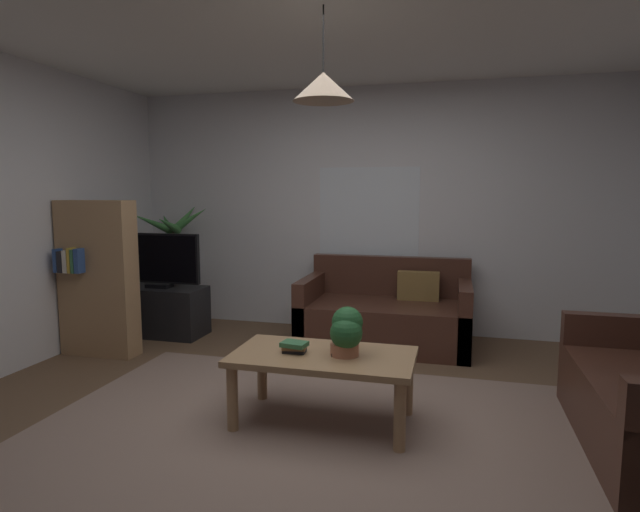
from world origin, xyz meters
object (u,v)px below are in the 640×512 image
Objects in this scene: potted_palm_corner at (175,273)px; coffee_table at (323,364)px; book_on_table_1 at (294,348)px; pendant_lamp at (323,87)px; remote_on_table_0 at (339,352)px; tv at (158,260)px; couch_under_window at (386,317)px; bookshelf_corner at (97,278)px; tv_stand at (162,311)px; potted_plant_on_table at (346,331)px; book_on_table_0 at (295,351)px; book_on_table_2 at (294,344)px.

coffee_table is at bearing -42.32° from potted_palm_corner.
potted_palm_corner is at bearing 134.85° from book_on_table_1.
pendant_lamp is at bearing -42.32° from potted_palm_corner.
remote_on_table_0 is 0.18× the size of tv.
couch_under_window is 2.69m from bookshelf_corner.
tv_stand is (-2.29, -0.24, -0.02)m from couch_under_window.
tv reaches higher than book_on_table_1.
coffee_table is 1.71m from pendant_lamp.
potted_plant_on_table is 0.22× the size of potted_palm_corner.
tv is 1.64× the size of pendant_lamp.
tv is at bearing 143.96° from pendant_lamp.
book_on_table_1 is 0.49× the size of potted_plant_on_table.
tv is 0.66× the size of potted_palm_corner.
tv reaches higher than tv_stand.
book_on_table_1 is 0.94× the size of remote_on_table_0.
book_on_table_1 is (-0.00, -0.00, 0.02)m from book_on_table_0.
book_on_table_0 is 0.05m from book_on_table_2.
book_on_table_2 is (0.00, -0.01, 0.03)m from book_on_table_1.
pendant_lamp is (2.13, -1.55, 1.31)m from tv.
remote_on_table_0 is 0.11× the size of bookshelf_corner.
book_on_table_1 is at bearing -167.33° from remote_on_table_0.
book_on_table_2 is 0.18× the size of tv.
potted_plant_on_table is 0.34× the size of tv_stand.
remote_on_table_0 is 1.63m from pendant_lamp.
bookshelf_corner is (-2.13, 0.88, 0.19)m from book_on_table_2.
tv reaches higher than potted_plant_on_table.
potted_plant_on_table reaches higher than tv_stand.
tv_stand is (-2.22, 1.55, -0.22)m from remote_on_table_0.
couch_under_window is at bearing 91.07° from remote_on_table_0.
tv_stand is at bearing -78.52° from potted_palm_corner.
book_on_table_0 is at bearing -22.20° from bookshelf_corner.
couch_under_window is 2.36m from tv.
coffee_table is 2.09× the size of pendant_lamp.
book_on_table_2 reaches higher than tv_stand.
bookshelf_corner is at bearing -158.70° from couch_under_window.
couch_under_window is 1.89m from book_on_table_2.
remote_on_table_0 is 0.12× the size of potted_palm_corner.
remote_on_table_0 is at bearing -40.79° from potted_palm_corner.
couch_under_window is 1.88m from book_on_table_0.
book_on_table_1 is 2.52m from tv.
book_on_table_0 is at bearing -45.08° from potted_palm_corner.
couch_under_window is 2.58m from pendant_lamp.
pendant_lamp reaches higher than tv_stand.
potted_palm_corner is (-2.37, 2.02, -0.04)m from potted_plant_on_table.
remote_on_table_0 is (0.28, 0.04, 0.00)m from book_on_table_0.
pendant_lamp is at bearing -179.58° from potted_plant_on_table.
tv_stand is (-1.95, 1.60, -0.26)m from book_on_table_2.
remote_on_table_0 is (-0.07, -1.79, 0.19)m from couch_under_window.
book_on_table_0 is at bearing -39.28° from tv_stand.
pendant_lamp is (2.22, -2.02, 1.52)m from potted_palm_corner.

